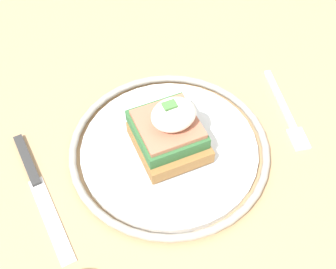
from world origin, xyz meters
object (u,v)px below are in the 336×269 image
(plate, at_px, (168,147))
(sandwich, at_px, (169,129))
(fork, at_px, (286,113))
(knife, at_px, (37,185))

(plate, height_order, sandwich, sandwich)
(plate, relative_size, fork, 1.79)
(sandwich, relative_size, knife, 0.45)
(sandwich, distance_m, knife, 0.18)
(sandwich, relative_size, fork, 0.62)
(plate, distance_m, knife, 0.17)
(fork, bearing_deg, knife, -3.92)
(fork, xyz_separation_m, knife, (0.35, -0.02, 0.00))
(sandwich, height_order, fork, sandwich)
(knife, bearing_deg, plate, 174.86)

